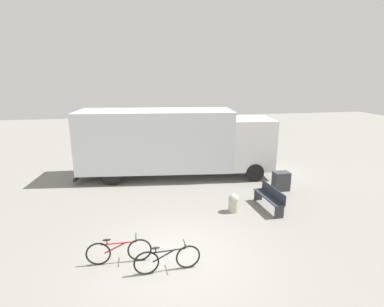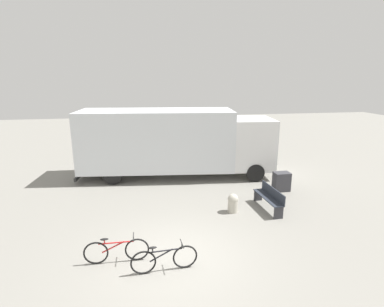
{
  "view_description": "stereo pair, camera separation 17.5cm",
  "coord_description": "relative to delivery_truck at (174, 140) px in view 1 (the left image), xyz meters",
  "views": [
    {
      "loc": [
        -0.97,
        -7.22,
        4.84
      ],
      "look_at": [
        1.27,
        4.68,
        1.71
      ],
      "focal_mm": 28.0,
      "sensor_mm": 36.0,
      "label": 1
    },
    {
      "loc": [
        -0.8,
        -7.25,
        4.84
      ],
      "look_at": [
        1.27,
        4.68,
        1.71
      ],
      "focal_mm": 28.0,
      "sensor_mm": 36.0,
      "label": 2
    }
  ],
  "objects": [
    {
      "name": "delivery_truck",
      "position": [
        0.0,
        0.0,
        0.0
      ],
      "size": [
        9.61,
        3.5,
        3.28
      ],
      "rotation": [
        0.0,
        0.0,
        -0.11
      ],
      "color": "silver",
      "rests_on": "ground"
    },
    {
      "name": "bicycle_near",
      "position": [
        -2.37,
        -6.99,
        -1.45
      ],
      "size": [
        1.72,
        0.44,
        0.73
      ],
      "rotation": [
        0.0,
        0.0,
        -0.01
      ],
      "color": "black",
      "rests_on": "ground"
    },
    {
      "name": "bicycle_middle",
      "position": [
        -1.14,
        -7.59,
        -1.45
      ],
      "size": [
        1.72,
        0.44,
        0.73
      ],
      "rotation": [
        0.0,
        0.0,
        0.07
      ],
      "color": "black",
      "rests_on": "ground"
    },
    {
      "name": "utility_box",
      "position": [
        4.34,
        -2.87,
        -1.39
      ],
      "size": [
        0.68,
        0.47,
        0.82
      ],
      "color": "#38383D",
      "rests_on": "ground"
    },
    {
      "name": "park_bench",
      "position": [
        3.04,
        -4.55,
        -1.32
      ],
      "size": [
        0.5,
        1.77,
        0.84
      ],
      "rotation": [
        0.0,
        0.0,
        1.63
      ],
      "color": "#282D38",
      "rests_on": "ground"
    },
    {
      "name": "bollard_near_bench",
      "position": [
        1.62,
        -4.55,
        -1.43
      ],
      "size": [
        0.39,
        0.39,
        0.7
      ],
      "color": "#B2AD9E",
      "rests_on": "ground"
    },
    {
      "name": "ground_plane",
      "position": [
        -0.79,
        -7.04,
        -1.8
      ],
      "size": [
        60.0,
        60.0,
        0.0
      ],
      "primitive_type": "plane",
      "color": "gray"
    }
  ]
}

